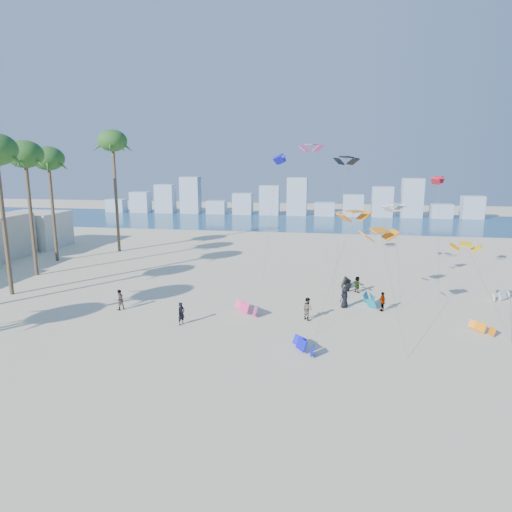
# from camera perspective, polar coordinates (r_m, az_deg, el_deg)

# --- Properties ---
(ground) EXTENTS (220.00, 220.00, 0.00)m
(ground) POSITION_cam_1_polar(r_m,az_deg,el_deg) (26.24, -12.82, -16.82)
(ground) COLOR beige
(ground) RESTS_ON ground
(ocean) EXTENTS (220.00, 220.00, 0.00)m
(ocean) POSITION_cam_1_polar(r_m,az_deg,el_deg) (94.44, 3.77, 4.40)
(ocean) COLOR navy
(ocean) RESTS_ON ground
(kitesurfer_near) EXTENTS (0.68, 0.77, 1.78)m
(kitesurfer_near) POSITION_cam_1_polar(r_m,az_deg,el_deg) (35.83, -9.28, -7.09)
(kitesurfer_near) COLOR black
(kitesurfer_near) RESTS_ON ground
(kitesurfer_mid) EXTENTS (1.10, 1.11, 1.80)m
(kitesurfer_mid) POSITION_cam_1_polar(r_m,az_deg,el_deg) (36.70, 6.41, -6.52)
(kitesurfer_mid) COLOR gray
(kitesurfer_mid) RESTS_ON ground
(kitesurfers_far) EXTENTS (37.80, 10.23, 1.79)m
(kitesurfers_far) POSITION_cam_1_polar(r_m,az_deg,el_deg) (39.67, 13.06, -5.43)
(kitesurfers_far) COLOR black
(kitesurfers_far) RESTS_ON ground
(grounded_kites) EXTENTS (24.95, 18.69, 0.92)m
(grounded_kites) POSITION_cam_1_polar(r_m,az_deg,el_deg) (39.75, 12.66, -6.00)
(grounded_kites) COLOR #E9337D
(grounded_kites) RESTS_ON ground
(flying_kites) EXTENTS (28.91, 31.57, 14.77)m
(flying_kites) POSITION_cam_1_polar(r_m,az_deg,el_deg) (45.11, 13.97, 9.46)
(flying_kites) COLOR orange
(flying_kites) RESTS_ON ground
(distant_skyline) EXTENTS (85.00, 3.00, 8.40)m
(distant_skyline) POSITION_cam_1_polar(r_m,az_deg,el_deg) (104.10, 3.69, 6.81)
(distant_skyline) COLOR #9EADBF
(distant_skyline) RESTS_ON ground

